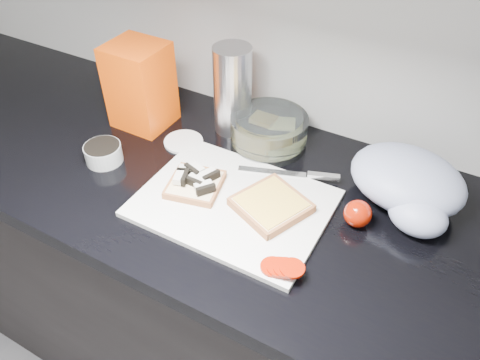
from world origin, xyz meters
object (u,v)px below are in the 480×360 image
object	(u,v)px
glass_bowl	(269,131)
bread_bag	(140,86)
steel_canister	(233,90)
cutting_board	(233,203)

from	to	relation	value
glass_bowl	bread_bag	world-z (taller)	bread_bag
glass_bowl	steel_canister	size ratio (longest dim) A/B	0.84
steel_canister	glass_bowl	bearing A→B (deg)	-8.09
cutting_board	glass_bowl	distance (m)	0.24
cutting_board	steel_canister	size ratio (longest dim) A/B	1.76
glass_bowl	bread_bag	xyz separation A→B (m)	(-0.33, -0.07, 0.07)
cutting_board	bread_bag	size ratio (longest dim) A/B	1.84
glass_bowl	steel_canister	bearing A→B (deg)	171.91
cutting_board	steel_canister	xyz separation A→B (m)	(-0.14, 0.25, 0.11)
glass_bowl	bread_bag	size ratio (longest dim) A/B	0.88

